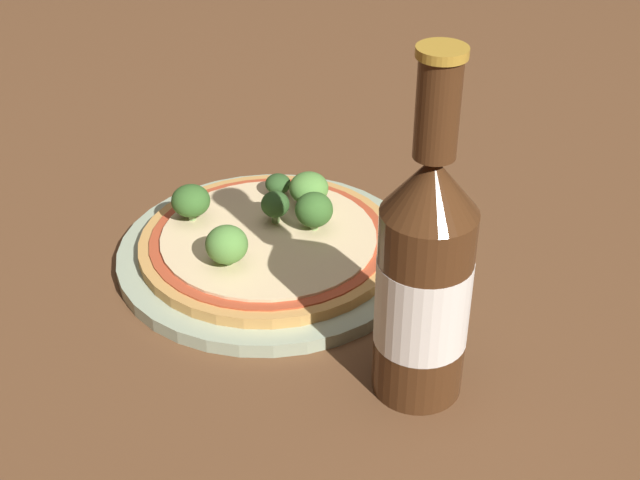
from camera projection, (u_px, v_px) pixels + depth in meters
name	position (u px, v px, depth m)	size (l,w,h in m)	color
ground_plane	(270.00, 259.00, 0.78)	(3.00, 3.00, 0.00)	brown
plate	(267.00, 251.00, 0.78)	(0.26, 0.26, 0.01)	#A3B293
pizza	(267.00, 239.00, 0.78)	(0.22, 0.22, 0.01)	tan
broccoli_floret_0	(227.00, 245.00, 0.72)	(0.03, 0.03, 0.03)	#7A9E5B
broccoli_floret_1	(309.00, 188.00, 0.80)	(0.04, 0.04, 0.03)	#7A9E5B
broccoli_floret_2	(278.00, 184.00, 0.82)	(0.02, 0.02, 0.02)	#7A9E5B
broccoli_floret_3	(191.00, 201.00, 0.78)	(0.03, 0.03, 0.03)	#7A9E5B
broccoli_floret_4	(314.00, 210.00, 0.77)	(0.03, 0.03, 0.03)	#7A9E5B
broccoli_floret_5	(275.00, 205.00, 0.78)	(0.03, 0.03, 0.03)	#7A9E5B
beer_bottle	(424.00, 278.00, 0.60)	(0.07, 0.07, 0.26)	#472814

